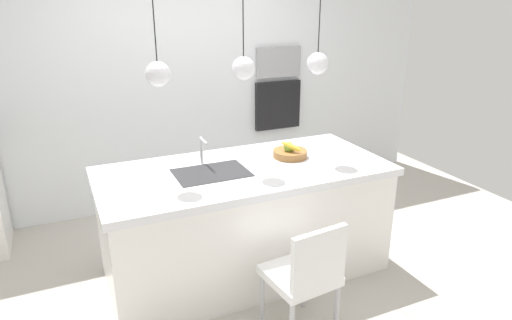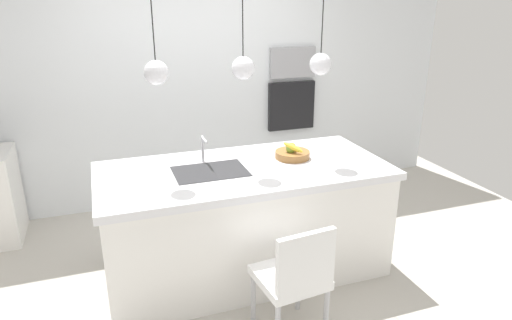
{
  "view_description": "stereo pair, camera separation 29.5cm",
  "coord_description": "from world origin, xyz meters",
  "px_view_note": "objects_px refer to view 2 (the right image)",
  "views": [
    {
      "loc": [
        -1.3,
        -3.12,
        2.2
      ],
      "look_at": [
        0.1,
        0.0,
        0.98
      ],
      "focal_mm": 32.07,
      "sensor_mm": 36.0,
      "label": 1
    },
    {
      "loc": [
        -1.03,
        -3.23,
        2.2
      ],
      "look_at": [
        0.1,
        0.0,
        0.98
      ],
      "focal_mm": 32.07,
      "sensor_mm": 36.0,
      "label": 2
    }
  ],
  "objects_px": {
    "fruit_bowl": "(292,153)",
    "microwave": "(292,62)",
    "chair_near": "(294,276)",
    "oven": "(291,106)"
  },
  "relations": [
    {
      "from": "fruit_bowl",
      "to": "microwave",
      "type": "bearing_deg",
      "value": 66.94
    },
    {
      "from": "chair_near",
      "to": "oven",
      "type": "bearing_deg",
      "value": 67.32
    },
    {
      "from": "oven",
      "to": "chair_near",
      "type": "bearing_deg",
      "value": -112.68
    },
    {
      "from": "microwave",
      "to": "chair_near",
      "type": "bearing_deg",
      "value": -112.68
    },
    {
      "from": "microwave",
      "to": "fruit_bowl",
      "type": "bearing_deg",
      "value": -113.06
    },
    {
      "from": "microwave",
      "to": "chair_near",
      "type": "height_order",
      "value": "microwave"
    },
    {
      "from": "fruit_bowl",
      "to": "oven",
      "type": "relative_size",
      "value": 0.51
    },
    {
      "from": "microwave",
      "to": "chair_near",
      "type": "relative_size",
      "value": 0.63
    },
    {
      "from": "fruit_bowl",
      "to": "chair_near",
      "type": "xyz_separation_m",
      "value": [
        -0.4,
        -0.98,
        -0.48
      ]
    },
    {
      "from": "fruit_bowl",
      "to": "oven",
      "type": "height_order",
      "value": "oven"
    }
  ]
}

